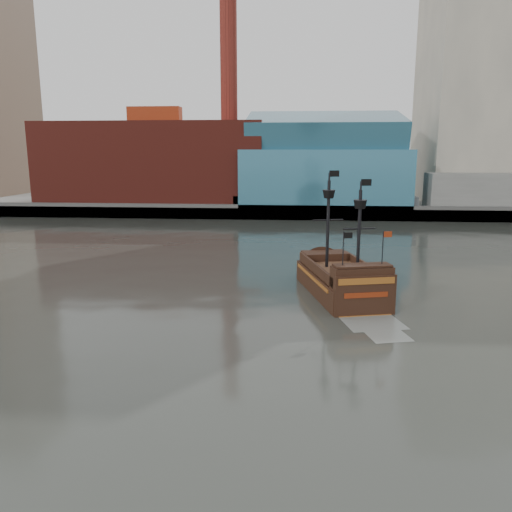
{
  "coord_description": "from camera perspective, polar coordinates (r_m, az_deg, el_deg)",
  "views": [
    {
      "loc": [
        5.28,
        -24.23,
        11.49
      ],
      "look_at": [
        2.3,
        11.71,
        4.0
      ],
      "focal_mm": 35.0,
      "sensor_mm": 36.0,
      "label": 1
    }
  ],
  "objects": [
    {
      "name": "skyline",
      "position": [
        109.57,
        4.91,
        18.53
      ],
      "size": [
        149.0,
        45.0,
        62.0
      ],
      "color": "brown",
      "rests_on": "promenade_far"
    },
    {
      "name": "ground",
      "position": [
        27.33,
        -7.04,
        -13.22
      ],
      "size": [
        400.0,
        400.0,
        0.0
      ],
      "primitive_type": "plane",
      "color": "#282A25",
      "rests_on": "ground"
    },
    {
      "name": "promenade_far",
      "position": [
        116.82,
        2.14,
        6.57
      ],
      "size": [
        220.0,
        60.0,
        2.0
      ],
      "primitive_type": "cube",
      "color": "slate",
      "rests_on": "ground"
    },
    {
      "name": "pirate_ship",
      "position": [
        41.52,
        9.68,
        -3.1
      ],
      "size": [
        7.58,
        15.05,
        10.81
      ],
      "rotation": [
        0.0,
        0.0,
        0.24
      ],
      "color": "black",
      "rests_on": "ground"
    },
    {
      "name": "seawall",
      "position": [
        87.48,
        1.24,
        5.04
      ],
      "size": [
        220.0,
        1.0,
        2.6
      ],
      "primitive_type": "cube",
      "color": "#4C4C49",
      "rests_on": "ground"
    }
  ]
}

